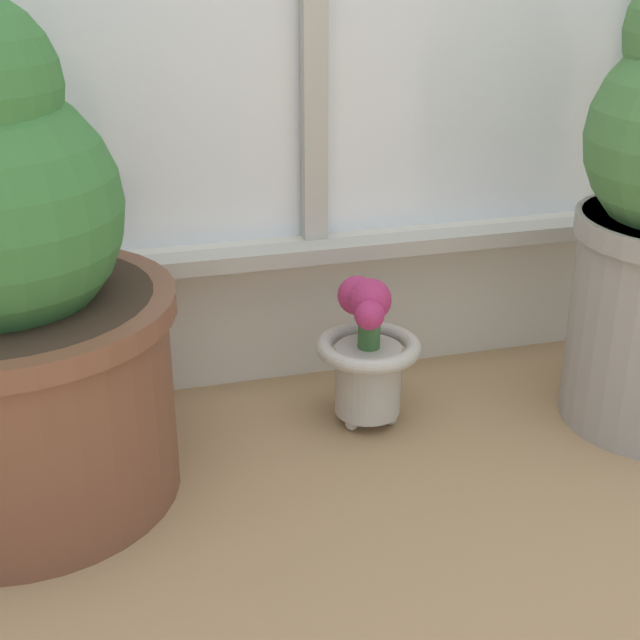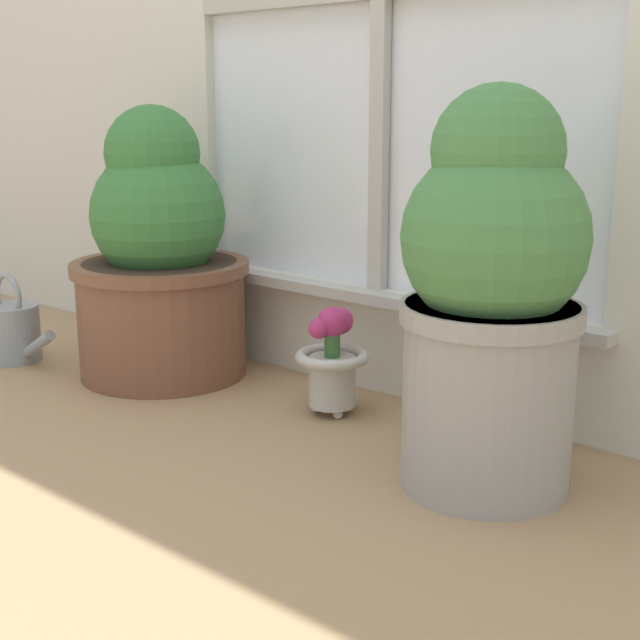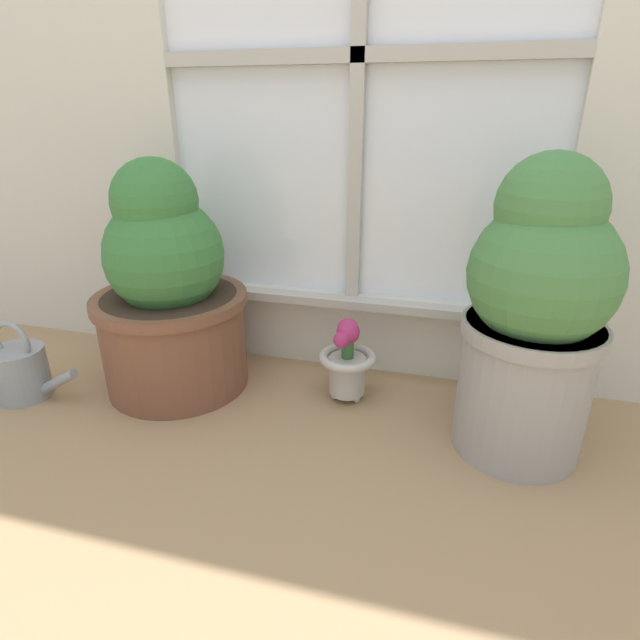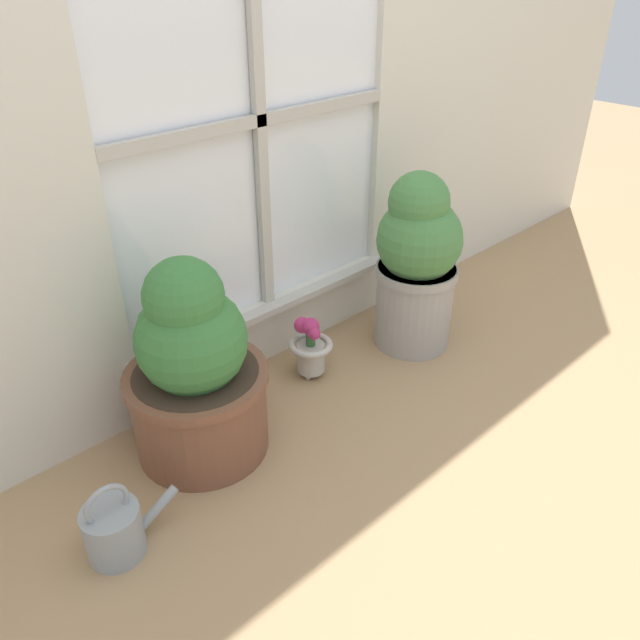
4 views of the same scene
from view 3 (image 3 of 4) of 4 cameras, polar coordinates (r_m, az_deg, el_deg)
ground_plane at (r=1.12m, az=-2.45°, el=-17.58°), size 10.00×10.00×0.00m
potted_plant_left at (r=1.39m, az=-16.85°, el=2.83°), size 0.41×0.41×0.62m
potted_plant_right at (r=1.13m, az=23.35°, el=0.68°), size 0.30×0.30×0.66m
flower_vase at (r=1.32m, az=3.13°, el=-4.56°), size 0.15×0.15×0.23m
watering_can at (r=1.57m, az=-31.01°, el=-5.06°), size 0.25×0.14×0.22m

